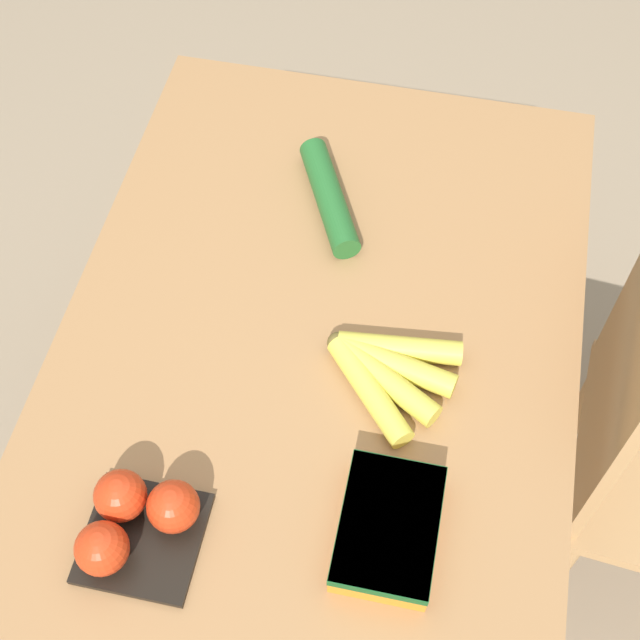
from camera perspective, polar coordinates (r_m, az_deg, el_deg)
name	(u,v)px	position (r m, az deg, el deg)	size (l,w,h in m)	color
ground_plane	(320,514)	(2.04, 0.00, -12.33)	(12.00, 12.00, 0.00)	gray
dining_table	(320,372)	(1.46, 0.00, -3.37)	(1.10, 0.78, 0.77)	#9E7044
banana_bunch	(386,369)	(1.30, 4.23, -3.18)	(0.19, 0.20, 0.04)	brown
tomato_pack	(134,521)	(1.20, -11.81, -12.46)	(0.15, 0.15, 0.08)	black
carrot_bag	(389,527)	(1.19, 4.41, -13.10)	(0.18, 0.13, 0.05)	orange
cucumber_near	(329,197)	(1.48, 0.60, 7.89)	(0.22, 0.14, 0.05)	#236028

